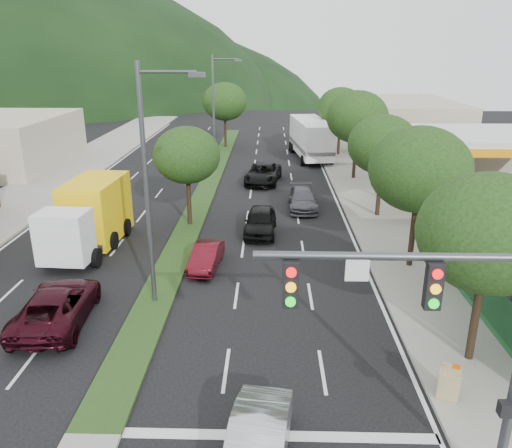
{
  "coord_description": "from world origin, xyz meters",
  "views": [
    {
      "loc": [
        4.93,
        -11.19,
        10.4
      ],
      "look_at": [
        4.28,
        12.37,
        2.11
      ],
      "focal_mm": 35.0,
      "sensor_mm": 36.0,
      "label": 1
    }
  ],
  "objects_px": {
    "tree_r_a": "(489,233)",
    "streetlight_near": "(151,177)",
    "car_queue_c": "(206,257)",
    "tree_r_d": "(357,117)",
    "tree_r_e": "(341,107)",
    "car_queue_a": "(260,221)",
    "tree_med_far": "(225,102)",
    "motorhome": "(311,138)",
    "streetlight_mid": "(216,107)",
    "traffic_signal": "(455,328)",
    "car_queue_b": "(303,199)",
    "tree_med_near": "(187,155)",
    "suv_maroon": "(57,305)",
    "box_truck": "(91,217)",
    "car_queue_d": "(263,174)",
    "tree_r_b": "(420,170)",
    "a_frame_sign": "(449,381)",
    "tree_r_c": "(383,145)",
    "sedan_silver": "(257,448)"
  },
  "relations": [
    {
      "from": "traffic_signal",
      "to": "car_queue_b",
      "type": "bearing_deg",
      "value": 94.47
    },
    {
      "from": "streetlight_near",
      "to": "suv_maroon",
      "type": "distance_m",
      "value": 6.34
    },
    {
      "from": "car_queue_c",
      "to": "tree_r_d",
      "type": "bearing_deg",
      "value": 66.04
    },
    {
      "from": "streetlight_mid",
      "to": "tree_r_e",
      "type": "bearing_deg",
      "value": 30.69
    },
    {
      "from": "traffic_signal",
      "to": "car_queue_d",
      "type": "distance_m",
      "value": 30.75
    },
    {
      "from": "tree_r_d",
      "to": "suv_maroon",
      "type": "relative_size",
      "value": 1.33
    },
    {
      "from": "a_frame_sign",
      "to": "sedan_silver",
      "type": "bearing_deg",
      "value": -134.32
    },
    {
      "from": "tree_r_d",
      "to": "tree_r_a",
      "type": "bearing_deg",
      "value": -90.0
    },
    {
      "from": "tree_med_far",
      "to": "a_frame_sign",
      "type": "height_order",
      "value": "tree_med_far"
    },
    {
      "from": "tree_r_e",
      "to": "car_queue_a",
      "type": "height_order",
      "value": "tree_r_e"
    },
    {
      "from": "car_queue_b",
      "to": "a_frame_sign",
      "type": "bearing_deg",
      "value": -80.7
    },
    {
      "from": "car_queue_b",
      "to": "tree_r_e",
      "type": "bearing_deg",
      "value": 75.27
    },
    {
      "from": "motorhome",
      "to": "suv_maroon",
      "type": "bearing_deg",
      "value": -117.65
    },
    {
      "from": "tree_r_e",
      "to": "streetlight_near",
      "type": "bearing_deg",
      "value": -110.23
    },
    {
      "from": "sedan_silver",
      "to": "car_queue_d",
      "type": "height_order",
      "value": "car_queue_d"
    },
    {
      "from": "tree_r_e",
      "to": "streetlight_mid",
      "type": "bearing_deg",
      "value": -149.31
    },
    {
      "from": "car_queue_a",
      "to": "tree_r_d",
      "type": "bearing_deg",
      "value": 62.81
    },
    {
      "from": "tree_r_b",
      "to": "tree_med_far",
      "type": "distance_m",
      "value": 34.18
    },
    {
      "from": "box_truck",
      "to": "a_frame_sign",
      "type": "xyz_separation_m",
      "value": [
        15.34,
        -12.63,
        -0.91
      ]
    },
    {
      "from": "tree_med_near",
      "to": "car_queue_c",
      "type": "distance_m",
      "value": 7.58
    },
    {
      "from": "tree_r_a",
      "to": "streetlight_near",
      "type": "bearing_deg",
      "value": 161.27
    },
    {
      "from": "streetlight_near",
      "to": "a_frame_sign",
      "type": "xyz_separation_m",
      "value": [
        10.29,
        -6.22,
        -4.8
      ]
    },
    {
      "from": "tree_r_b",
      "to": "car_queue_b",
      "type": "distance_m",
      "value": 11.67
    },
    {
      "from": "car_queue_a",
      "to": "car_queue_c",
      "type": "height_order",
      "value": "car_queue_a"
    },
    {
      "from": "a_frame_sign",
      "to": "car_queue_c",
      "type": "bearing_deg",
      "value": 151.28
    },
    {
      "from": "tree_r_c",
      "to": "motorhome",
      "type": "relative_size",
      "value": 0.64
    },
    {
      "from": "car_queue_c",
      "to": "car_queue_b",
      "type": "bearing_deg",
      "value": 66.76
    },
    {
      "from": "tree_r_b",
      "to": "car_queue_d",
      "type": "height_order",
      "value": "tree_r_b"
    },
    {
      "from": "tree_r_b",
      "to": "box_truck",
      "type": "bearing_deg",
      "value": 171.85
    },
    {
      "from": "car_queue_c",
      "to": "car_queue_a",
      "type": "bearing_deg",
      "value": 67.57
    },
    {
      "from": "tree_med_far",
      "to": "car_queue_b",
      "type": "relative_size",
      "value": 1.5
    },
    {
      "from": "tree_med_near",
      "to": "car_queue_c",
      "type": "xyz_separation_m",
      "value": [
        1.8,
        -6.29,
        -3.84
      ]
    },
    {
      "from": "car_queue_b",
      "to": "motorhome",
      "type": "bearing_deg",
      "value": 83.96
    },
    {
      "from": "car_queue_d",
      "to": "a_frame_sign",
      "type": "distance_m",
      "value": 27.52
    },
    {
      "from": "car_queue_b",
      "to": "streetlight_mid",
      "type": "bearing_deg",
      "value": 121.76
    },
    {
      "from": "streetlight_near",
      "to": "streetlight_mid",
      "type": "relative_size",
      "value": 1.0
    },
    {
      "from": "suv_maroon",
      "to": "box_truck",
      "type": "xyz_separation_m",
      "value": [
        -1.35,
        8.17,
        0.95
      ]
    },
    {
      "from": "car_queue_a",
      "to": "traffic_signal",
      "type": "bearing_deg",
      "value": -73.28
    },
    {
      "from": "tree_r_a",
      "to": "streetlight_mid",
      "type": "xyz_separation_m",
      "value": [
        -11.79,
        29.0,
        0.76
      ]
    },
    {
      "from": "motorhome",
      "to": "a_frame_sign",
      "type": "xyz_separation_m",
      "value": [
        1.5,
        -36.98,
        -1.22
      ]
    },
    {
      "from": "tree_med_far",
      "to": "motorhome",
      "type": "height_order",
      "value": "tree_med_far"
    },
    {
      "from": "traffic_signal",
      "to": "tree_med_far",
      "type": "distance_m",
      "value": 46.43
    },
    {
      "from": "box_truck",
      "to": "tree_r_a",
      "type": "bearing_deg",
      "value": 151.54
    },
    {
      "from": "tree_r_a",
      "to": "a_frame_sign",
      "type": "bearing_deg",
      "value": -124.08
    },
    {
      "from": "tree_r_b",
      "to": "streetlight_near",
      "type": "bearing_deg",
      "value": -161.27
    },
    {
      "from": "car_queue_b",
      "to": "tree_r_a",
      "type": "bearing_deg",
      "value": -74.94
    },
    {
      "from": "car_queue_b",
      "to": "car_queue_a",
      "type": "bearing_deg",
      "value": -119.3
    },
    {
      "from": "tree_r_c",
      "to": "car_queue_d",
      "type": "xyz_separation_m",
      "value": [
        -7.59,
        8.62,
        -3.98
      ]
    },
    {
      "from": "streetlight_near",
      "to": "traffic_signal",
      "type": "bearing_deg",
      "value": -47.23
    },
    {
      "from": "sedan_silver",
      "to": "tree_med_near",
      "type": "bearing_deg",
      "value": 110.97
    }
  ]
}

